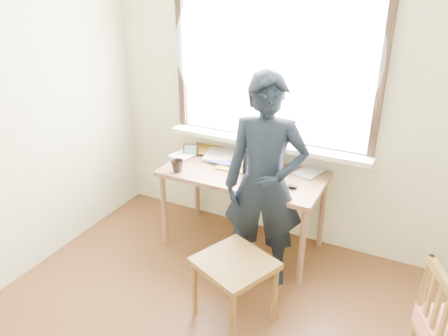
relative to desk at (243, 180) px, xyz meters
The scene contains 12 objects.
room_shell 1.75m from the desk, 79.28° to the right, with size 3.52×4.02×2.61m.
desk is the anchor object (origin of this frame).
laptop 0.21m from the desk, 12.85° to the right, with size 0.36×0.32×0.21m.
mug_white 0.23m from the desk, 116.17° to the left, with size 0.14×0.14×0.11m, color white.
mug_dark 0.58m from the desk, 154.43° to the right, with size 0.11×0.11×0.10m, color black.
mouse 0.49m from the desk, 11.91° to the right, with size 0.08×0.06×0.03m, color black.
desk_clutter 0.34m from the desk, 141.34° to the left, with size 0.58×0.52×0.05m.
book_a 0.43m from the desk, 148.70° to the left, with size 0.19×0.26×0.02m, color white.
book_b 0.50m from the desk, 30.61° to the left, with size 0.18×0.24×0.02m, color white.
picture_frame 0.61m from the desk, behind, with size 0.14×0.06×0.11m.
work_chair 0.96m from the desk, 69.18° to the right, with size 0.63×0.62×0.50m.
person 0.51m from the desk, 45.82° to the right, with size 0.62×0.41×1.70m, color black.
Camera 1 is at (1.07, -1.47, 2.34)m, focal length 35.00 mm.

